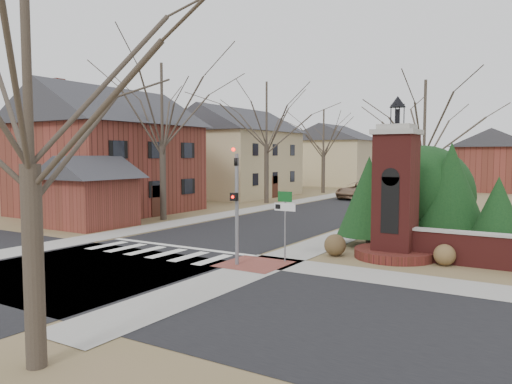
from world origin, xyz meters
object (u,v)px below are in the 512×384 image
Objects in this scene: sign_post at (285,212)px; pickup_truck at (359,191)px; traffic_signal_pole at (236,197)px; brick_gate_monument at (395,205)px; distant_car at (433,188)px.

pickup_truck is at bearing 104.46° from sign_post.
traffic_signal_pole is 30.18m from pickup_truck.
brick_gate_monument is at bearing 41.42° from sign_post.
distant_car is at bearing 91.93° from traffic_signal_pole.
brick_gate_monument reaches higher than pickup_truck.
traffic_signal_pole reaches higher than sign_post.
brick_gate_monument is 1.61× the size of distant_car.
sign_post is at bearing 47.57° from traffic_signal_pole.
sign_post is at bearing 101.58° from distant_car.
brick_gate_monument is 35.41m from distant_car.
sign_post is 37.98m from distant_car.
brick_gate_monument is at bearing 107.43° from distant_car.
pickup_truck reaches higher than distant_car.
brick_gate_monument is (4.70, 4.42, -0.42)m from traffic_signal_pole.
brick_gate_monument is (3.41, 3.01, 0.22)m from sign_post.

